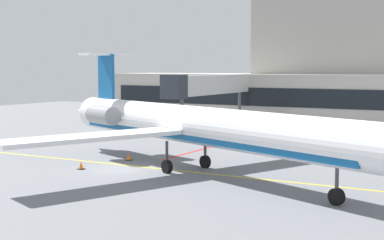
{
  "coord_description": "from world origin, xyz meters",
  "views": [
    {
      "loc": [
        24.0,
        -32.72,
        7.21
      ],
      "look_at": [
        1.71,
        7.09,
        3.0
      ],
      "focal_mm": 53.65,
      "sensor_mm": 36.0,
      "label": 1
    }
  ],
  "objects": [
    {
      "name": "jet_bridge_west",
      "position": [
        -8.45,
        29.34,
        5.01
      ],
      "size": [
        2.4,
        19.84,
        6.4
      ],
      "color": "silver",
      "rests_on": "ground"
    },
    {
      "name": "safety_cone_charlie",
      "position": [
        -1.81,
        3.31,
        0.25
      ],
      "size": [
        0.47,
        0.47,
        0.55
      ],
      "color": "orange",
      "rests_on": "ground"
    },
    {
      "name": "terminal_building",
      "position": [
        5.11,
        46.29,
        7.37
      ],
      "size": [
        66.33,
        11.48,
        19.29
      ],
      "color": "#B7B2A8",
      "rests_on": "ground"
    },
    {
      "name": "ground",
      "position": [
        0.0,
        0.0,
        -0.05
      ],
      "size": [
        120.0,
        120.0,
        0.11
      ],
      "color": "slate"
    },
    {
      "name": "baggage_tug",
      "position": [
        -10.31,
        21.07,
        1.05
      ],
      "size": [
        2.37,
        3.58,
        2.38
      ],
      "color": "#E5B20C",
      "rests_on": "ground"
    },
    {
      "name": "safety_cone_alpha",
      "position": [
        -2.46,
        -1.57,
        0.25
      ],
      "size": [
        0.47,
        0.47,
        0.55
      ],
      "color": "orange",
      "rests_on": "ground"
    },
    {
      "name": "regional_jet",
      "position": [
        5.18,
        1.3,
        3.23
      ],
      "size": [
        33.36,
        25.73,
        8.38
      ],
      "color": "white",
      "rests_on": "ground"
    }
  ]
}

